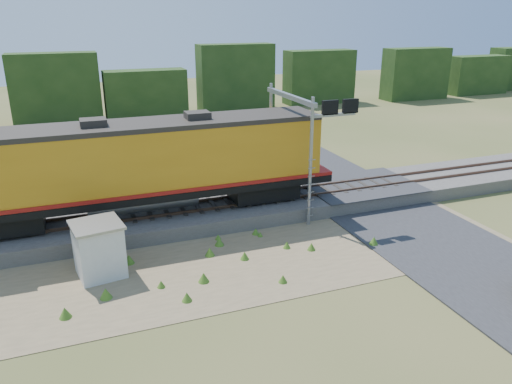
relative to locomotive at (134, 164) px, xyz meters
name	(u,v)px	position (x,y,z in m)	size (l,w,h in m)	color
ground	(301,255)	(6.88, -6.00, -3.65)	(140.00, 140.00, 0.00)	#475123
ballast	(257,205)	(6.88, 0.00, -3.25)	(70.00, 5.00, 0.80)	slate
rails	(257,198)	(6.88, 0.00, -2.77)	(70.00, 1.54, 0.16)	brown
dirt_shoulder	(259,257)	(4.88, -5.50, -3.64)	(26.00, 8.00, 0.03)	#8C7754
road	(411,227)	(13.88, -5.26, -3.56)	(7.00, 66.00, 0.86)	#38383A
tree_line_north	(157,88)	(6.88, 32.00, -0.58)	(130.00, 3.00, 6.50)	#1C3613
weed_clumps	(232,266)	(3.38, -5.90, -3.65)	(15.00, 6.20, 0.56)	#477220
locomotive	(134,164)	(0.00, 0.00, 0.00)	(21.15, 3.23, 5.46)	black
shed	(99,249)	(-2.36, -4.56, -2.39)	(2.41, 2.41, 2.50)	silver
signal_gantry	(300,123)	(9.21, -0.67, 1.65)	(2.80, 6.20, 7.07)	gray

